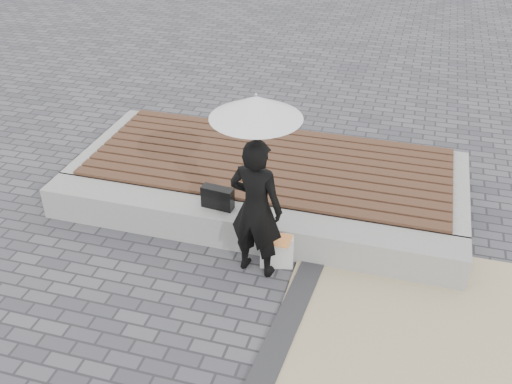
{
  "coord_description": "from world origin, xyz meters",
  "views": [
    {
      "loc": [
        1.69,
        -3.7,
        4.19
      ],
      "look_at": [
        0.29,
        1.15,
        1.0
      ],
      "focal_mm": 41.47,
      "sensor_mm": 36.0,
      "label": 1
    }
  ],
  "objects_px": {
    "woman": "(256,209)",
    "seating_ledge": "(243,227)",
    "parasol": "(256,107)",
    "canvas_tote": "(277,251)",
    "handbag": "(218,198)"
  },
  "relations": [
    {
      "from": "parasol",
      "to": "handbag",
      "type": "height_order",
      "value": "parasol"
    },
    {
      "from": "seating_ledge",
      "to": "canvas_tote",
      "type": "height_order",
      "value": "seating_ledge"
    },
    {
      "from": "handbag",
      "to": "canvas_tote",
      "type": "bearing_deg",
      "value": -17.39
    },
    {
      "from": "parasol",
      "to": "canvas_tote",
      "type": "distance_m",
      "value": 1.76
    },
    {
      "from": "seating_ledge",
      "to": "canvas_tote",
      "type": "relative_size",
      "value": 13.16
    },
    {
      "from": "seating_ledge",
      "to": "parasol",
      "type": "relative_size",
      "value": 4.39
    },
    {
      "from": "woman",
      "to": "parasol",
      "type": "xyz_separation_m",
      "value": [
        0.0,
        0.0,
        1.13
      ]
    },
    {
      "from": "seating_ledge",
      "to": "woman",
      "type": "height_order",
      "value": "woman"
    },
    {
      "from": "seating_ledge",
      "to": "parasol",
      "type": "xyz_separation_m",
      "value": [
        0.29,
        -0.45,
        1.73
      ]
    },
    {
      "from": "woman",
      "to": "seating_ledge",
      "type": "bearing_deg",
      "value": -48.84
    },
    {
      "from": "seating_ledge",
      "to": "handbag",
      "type": "bearing_deg",
      "value": 175.54
    },
    {
      "from": "seating_ledge",
      "to": "canvas_tote",
      "type": "xyz_separation_m",
      "value": [
        0.49,
        -0.32,
        -0.01
      ]
    },
    {
      "from": "seating_ledge",
      "to": "handbag",
      "type": "distance_m",
      "value": 0.45
    },
    {
      "from": "woman",
      "to": "canvas_tote",
      "type": "relative_size",
      "value": 4.2
    },
    {
      "from": "woman",
      "to": "handbag",
      "type": "xyz_separation_m",
      "value": [
        -0.59,
        0.48,
        -0.27
      ]
    }
  ]
}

